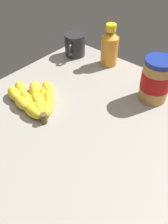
{
  "coord_description": "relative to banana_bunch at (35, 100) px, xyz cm",
  "views": [
    {
      "loc": [
        -36.41,
        -32.08,
        50.65
      ],
      "look_at": [
        2.19,
        1.05,
        5.06
      ],
      "focal_mm": 39.28,
      "sensor_mm": 36.0,
      "label": 1
    }
  ],
  "objects": [
    {
      "name": "ground_plane",
      "position": [
        0.74,
        -19.03,
        -3.73
      ],
      "size": [
        82.2,
        78.96,
        3.94
      ],
      "primitive_type": "cube",
      "color": "gray"
    },
    {
      "name": "banana_bunch",
      "position": [
        0.0,
        0.0,
        0.0
      ],
      "size": [
        16.11,
        21.87,
        3.77
      ],
      "color": "yellow",
      "rests_on": "ground_plane"
    },
    {
      "name": "peanut_butter_jar",
      "position": [
        27.21,
        -26.75,
        5.37
      ],
      "size": [
        9.33,
        9.33,
        14.35
      ],
      "color": "#BF8442",
      "rests_on": "ground_plane"
    },
    {
      "name": "honey_bottle",
      "position": [
        35.46,
        -2.85,
        5.46
      ],
      "size": [
        6.58,
        6.58,
        16.0
      ],
      "color": "orange",
      "rests_on": "ground_plane"
    },
    {
      "name": "coffee_mug",
      "position": [
        32.1,
        12.01,
        2.67
      ],
      "size": [
        11.44,
        8.23,
        8.81
      ],
      "color": "#262628",
      "rests_on": "ground_plane"
    }
  ]
}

